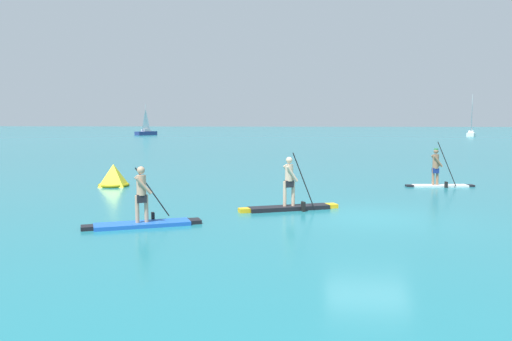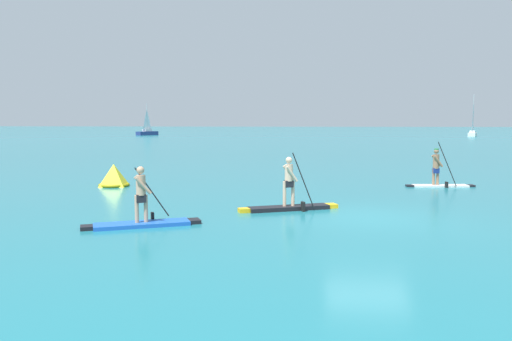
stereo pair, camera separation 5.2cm
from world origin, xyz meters
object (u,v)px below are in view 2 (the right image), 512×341
(paddleboarder_near_left, at_px, (142,215))
(sailboat_right_horizon, at_px, (473,130))
(paddleboarder_mid_center, at_px, (289,200))
(sailboat_left_horizon, at_px, (147,131))
(paddleboarder_far_right, at_px, (439,177))
(race_marker_buoy, at_px, (114,177))

(paddleboarder_near_left, height_order, sailboat_right_horizon, sailboat_right_horizon)
(paddleboarder_mid_center, xyz_separation_m, sailboat_left_horizon, (-31.71, 80.91, 0.45))
(paddleboarder_far_right, height_order, race_marker_buoy, paddleboarder_far_right)
(paddleboarder_near_left, relative_size, paddleboarder_far_right, 1.04)
(sailboat_left_horizon, distance_m, sailboat_right_horizon, 61.02)
(paddleboarder_mid_center, bearing_deg, sailboat_right_horizon, 46.74)
(paddleboarder_far_right, height_order, sailboat_left_horizon, sailboat_left_horizon)
(paddleboarder_near_left, xyz_separation_m, paddleboarder_mid_center, (3.90, 3.00, 0.02))
(sailboat_left_horizon, relative_size, sailboat_right_horizon, 0.81)
(paddleboarder_far_right, height_order, sailboat_right_horizon, sailboat_right_horizon)
(race_marker_buoy, bearing_deg, sailboat_right_horizon, 63.71)
(race_marker_buoy, bearing_deg, paddleboarder_mid_center, -32.93)
(paddleboarder_mid_center, bearing_deg, paddleboarder_near_left, -165.79)
(paddleboarder_near_left, distance_m, paddleboarder_mid_center, 4.92)
(paddleboarder_near_left, distance_m, paddleboarder_far_right, 13.98)
(paddleboarder_near_left, relative_size, race_marker_buoy, 1.99)
(paddleboarder_mid_center, relative_size, sailboat_right_horizon, 0.43)
(paddleboarder_mid_center, height_order, sailboat_left_horizon, sailboat_left_horizon)
(paddleboarder_far_right, distance_m, sailboat_right_horizon, 77.62)
(paddleboarder_mid_center, distance_m, paddleboarder_far_right, 9.11)
(paddleboarder_mid_center, xyz_separation_m, race_marker_buoy, (-8.01, 5.19, 0.08))
(sailboat_right_horizon, bearing_deg, paddleboarder_mid_center, -179.00)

